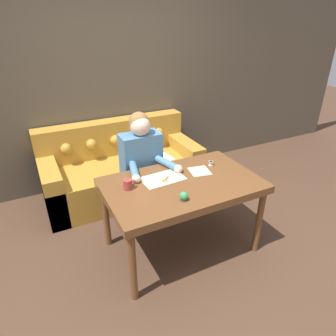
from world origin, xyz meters
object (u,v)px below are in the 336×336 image
object	(u,v)px
mug	(128,184)
scissors	(166,179)
dining_table	(182,189)
thread_spool	(211,163)
couch	(121,170)
person	(142,170)
pin_cushion	(184,196)

from	to	relation	value
mug	scissors	bearing A→B (deg)	0.98
dining_table	scissors	distance (m)	0.17
scissors	thread_spool	xyz separation A→B (m)	(0.51, 0.05, 0.02)
couch	person	bearing A→B (deg)	-88.86
scissors	pin_cushion	distance (m)	0.37
dining_table	pin_cushion	distance (m)	0.31
person	dining_table	bearing A→B (deg)	-74.93
dining_table	couch	world-z (taller)	couch
pin_cushion	dining_table	bearing A→B (deg)	63.36
couch	person	size ratio (longest dim) A/B	1.53
couch	mug	size ratio (longest dim) A/B	16.79
person	pin_cushion	bearing A→B (deg)	-88.16
pin_cushion	mug	bearing A→B (deg)	133.22
couch	scissors	bearing A→B (deg)	-86.71
person	mug	bearing A→B (deg)	-123.53
couch	pin_cushion	xyz separation A→B (m)	(0.04, -1.53, 0.46)
dining_table	thread_spool	bearing A→B (deg)	21.62
dining_table	thread_spool	world-z (taller)	thread_spool
couch	mug	xyz separation A→B (m)	(-0.30, -1.16, 0.47)
mug	pin_cushion	bearing A→B (deg)	-46.78
mug	thread_spool	size ratio (longest dim) A/B	2.51
couch	thread_spool	size ratio (longest dim) A/B	42.15
thread_spool	dining_table	bearing A→B (deg)	-158.38
dining_table	couch	xyz separation A→B (m)	(-0.17, 1.27, -0.36)
person	thread_spool	world-z (taller)	person
mug	dining_table	bearing A→B (deg)	-12.63
dining_table	pin_cushion	bearing A→B (deg)	-116.64
person	mug	size ratio (longest dim) A/B	10.97
person	mug	world-z (taller)	person
couch	scissors	world-z (taller)	couch
dining_table	person	distance (m)	0.60
person	thread_spool	distance (m)	0.71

